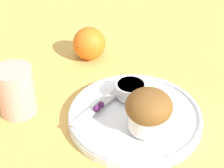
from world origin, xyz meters
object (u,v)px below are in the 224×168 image
muffin (149,110)px  butter_knife (105,101)px  juice_glass (16,91)px  orange_fruit (89,44)px

muffin → butter_knife: 0.10m
muffin → juice_glass: 0.24m
muffin → juice_glass: muffin is taller
muffin → orange_fruit: (0.14, 0.23, -0.02)m
juice_glass → muffin: bearing=-70.6°
muffin → orange_fruit: size_ratio=1.07×
butter_knife → juice_glass: 0.16m
orange_fruit → juice_glass: 0.21m
butter_knife → juice_glass: bearing=128.1°
muffin → juice_glass: size_ratio=0.85×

